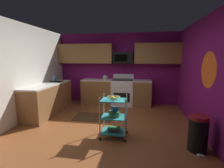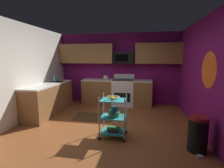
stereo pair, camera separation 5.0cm
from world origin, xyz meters
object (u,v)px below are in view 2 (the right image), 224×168
Objects in this scene: rolling_cart at (113,117)px; book_stack at (113,129)px; fruit_bowl at (113,97)px; mixing_bowl_small at (114,109)px; kettle at (106,77)px; oven_range at (123,92)px; microwave at (124,58)px; dish_soap_bottle at (55,79)px; mixing_bowl_large at (114,114)px; trash_can at (198,134)px.

rolling_cart is 3.45× the size of book_stack.
fruit_bowl is at bearing 0.00° from rolling_cart.
mixing_bowl_small is 2.61m from kettle.
book_stack is at bearing -88.57° from oven_range.
kettle is at bearing -179.65° from oven_range.
rolling_cart is at bearing -88.62° from microwave.
oven_range is 4.04× the size of fruit_bowl.
oven_range is 2.41m from dish_soap_bottle.
oven_range is 4.14× the size of book_stack.
dish_soap_bottle reaches higher than mixing_bowl_large.
book_stack is (0.06, -2.61, -1.53)m from microwave.
rolling_cart is 5.03× the size of mixing_bowl_small.
microwave is (-0.00, 0.10, 1.22)m from oven_range.
microwave reaches higher than kettle.
fruit_bowl is 2.60m from kettle.
oven_range is 2.53m from book_stack.
kettle is at bearing 105.64° from fruit_bowl.
fruit_bowl is at bearing -88.57° from oven_range.
book_stack is at bearing -74.36° from kettle.
oven_range is 4.37× the size of mixing_bowl_large.
mixing_bowl_small is 1.64m from trash_can.
oven_range reaches higher than mixing_bowl_large.
trash_can reaches higher than mixing_bowl_large.
oven_range is 3.24m from trash_can.
microwave reaches higher than trash_can.
kettle is at bearing 105.64° from book_stack.
fruit_bowl is at bearing 135.00° from book_stack.
rolling_cart is 0.17m from mixing_bowl_small.
fruit_bowl is 1.71m from trash_can.
fruit_bowl is (0.06, -2.61, -0.82)m from microwave.
oven_range is 1.57× the size of microwave.
microwave reaches higher than fruit_bowl.
fruit_bowl reaches higher than mixing_bowl_large.
book_stack is (0.00, -0.00, -0.70)m from fruit_bowl.
kettle is 3.67m from trash_can.
oven_range is 5.50× the size of dish_soap_bottle.
mixing_bowl_small is at bearing -73.85° from kettle.
microwave is 2.78× the size of mixing_bowl_large.
book_stack is at bearing 180.00° from mixing_bowl_large.
microwave is 2.87m from mixing_bowl_large.
book_stack is 1.63m from trash_can.
trash_can is (1.66, -2.89, -1.37)m from microwave.
book_stack is (-0.01, 0.00, -0.35)m from mixing_bowl_large.
microwave is at bearing 91.38° from fruit_bowl.
rolling_cart is 1.63m from trash_can.
trash_can is at bearing -9.68° from mixing_bowl_large.
oven_range is at bearing 120.88° from trash_can.
oven_range is at bearing 91.43° from fruit_bowl.
kettle reaches higher than rolling_cart.
microwave is 1.06× the size of trash_can.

